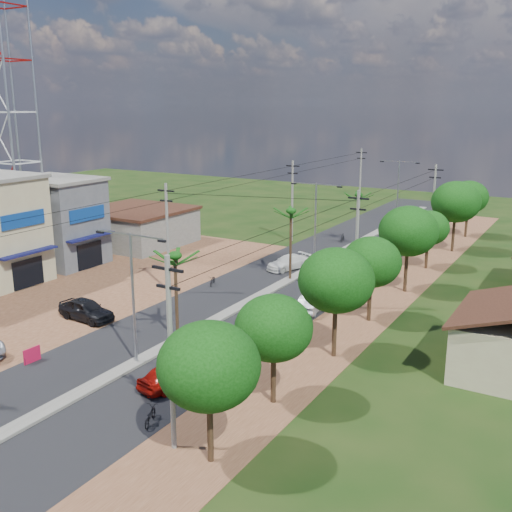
% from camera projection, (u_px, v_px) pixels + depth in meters
% --- Properties ---
extents(ground, '(160.00, 160.00, 0.00)m').
position_uv_depth(ground, '(137.00, 364.00, 35.70)').
color(ground, black).
rests_on(ground, ground).
extents(road, '(12.00, 110.00, 0.04)m').
position_uv_depth(road, '(262.00, 296.00, 48.23)').
color(road, black).
rests_on(road, ground).
extents(median, '(1.00, 90.00, 0.18)m').
position_uv_depth(median, '(279.00, 285.00, 50.72)').
color(median, '#605E56').
rests_on(median, ground).
extents(dirt_lot_west, '(18.00, 46.00, 0.04)m').
position_uv_depth(dirt_lot_west, '(64.00, 290.00, 49.73)').
color(dirt_lot_west, brown).
rests_on(dirt_lot_west, ground).
extents(dirt_shoulder_east, '(5.00, 90.00, 0.03)m').
position_uv_depth(dirt_shoulder_east, '(362.00, 314.00, 44.07)').
color(dirt_shoulder_east, brown).
rests_on(dirt_shoulder_east, ground).
extents(shophouse_grey, '(9.00, 6.40, 8.30)m').
position_uv_depth(shophouse_grey, '(57.00, 221.00, 57.13)').
color(shophouse_grey, '#474B4F').
rests_on(shophouse_grey, ground).
extents(low_shed, '(10.40, 10.40, 3.95)m').
position_uv_depth(low_shed, '(137.00, 226.00, 65.55)').
color(low_shed, '#605E56').
rests_on(low_shed, ground).
extents(telecom_tower, '(3.80, 3.80, 43.00)m').
position_uv_depth(telecom_tower, '(6.00, 59.00, 55.87)').
color(telecom_tower, gray).
rests_on(telecom_tower, ground).
extents(tree_east_a, '(4.40, 4.40, 6.37)m').
position_uv_depth(tree_east_a, '(209.00, 366.00, 24.92)').
color(tree_east_a, black).
rests_on(tree_east_a, ground).
extents(tree_east_b, '(4.00, 4.00, 5.83)m').
position_uv_depth(tree_east_b, '(274.00, 328.00, 30.12)').
color(tree_east_b, black).
rests_on(tree_east_b, ground).
extents(tree_east_c, '(4.60, 4.60, 6.83)m').
position_uv_depth(tree_east_c, '(336.00, 280.00, 35.59)').
color(tree_east_c, black).
rests_on(tree_east_c, ground).
extents(tree_east_d, '(4.20, 4.20, 6.13)m').
position_uv_depth(tree_east_d, '(371.00, 262.00, 41.72)').
color(tree_east_d, black).
rests_on(tree_east_d, ground).
extents(tree_east_e, '(4.80, 4.80, 7.14)m').
position_uv_depth(tree_east_e, '(408.00, 231.00, 48.12)').
color(tree_east_e, black).
rests_on(tree_east_e, ground).
extents(tree_east_f, '(3.80, 3.80, 5.52)m').
position_uv_depth(tree_east_f, '(429.00, 228.00, 55.29)').
color(tree_east_f, black).
rests_on(tree_east_f, ground).
extents(tree_east_g, '(5.00, 5.00, 7.38)m').
position_uv_depth(tree_east_g, '(456.00, 202.00, 61.35)').
color(tree_east_g, black).
rests_on(tree_east_g, ground).
extents(tree_east_h, '(4.40, 4.40, 6.52)m').
position_uv_depth(tree_east_h, '(469.00, 197.00, 68.33)').
color(tree_east_h, black).
rests_on(tree_east_h, ground).
extents(palm_median_near, '(2.00, 2.00, 6.15)m').
position_uv_depth(palm_median_near, '(175.00, 260.00, 37.67)').
color(palm_median_near, black).
rests_on(palm_median_near, ground).
extents(palm_median_mid, '(2.00, 2.00, 6.55)m').
position_uv_depth(palm_median_mid, '(291.00, 214.00, 50.94)').
color(palm_median_mid, black).
rests_on(palm_median_mid, ground).
extents(palm_median_far, '(2.00, 2.00, 5.85)m').
position_uv_depth(palm_median_far, '(359.00, 197.00, 64.47)').
color(palm_median_far, black).
rests_on(palm_median_far, ground).
extents(streetlight_near, '(5.10, 0.18, 8.00)m').
position_uv_depth(streetlight_near, '(133.00, 287.00, 34.51)').
color(streetlight_near, gray).
rests_on(streetlight_near, ground).
extents(streetlight_mid, '(5.10, 0.18, 8.00)m').
position_uv_depth(streetlight_mid, '(315.00, 218.00, 55.40)').
color(streetlight_mid, gray).
rests_on(streetlight_mid, ground).
extents(streetlight_far, '(5.10, 0.18, 8.00)m').
position_uv_depth(streetlight_far, '(398.00, 186.00, 76.29)').
color(streetlight_far, gray).
rests_on(streetlight_far, ground).
extents(utility_pole_w_b, '(1.60, 0.24, 9.00)m').
position_uv_depth(utility_pole_w_b, '(168.00, 236.00, 47.97)').
color(utility_pole_w_b, '#605E56').
rests_on(utility_pole_w_b, ground).
extents(utility_pole_w_c, '(1.60, 0.24, 9.00)m').
position_uv_depth(utility_pole_w_c, '(292.00, 199.00, 66.36)').
color(utility_pole_w_c, '#605E56').
rests_on(utility_pole_w_c, ground).
extents(utility_pole_w_d, '(1.60, 0.24, 9.00)m').
position_uv_depth(utility_pole_w_d, '(360.00, 179.00, 83.90)').
color(utility_pole_w_d, '#605E56').
rests_on(utility_pole_w_d, ground).
extents(utility_pole_e_a, '(1.60, 0.24, 9.00)m').
position_uv_depth(utility_pole_e_a, '(171.00, 350.00, 25.83)').
color(utility_pole_e_a, '#605E56').
rests_on(utility_pole_e_a, ground).
extents(utility_pole_e_b, '(1.60, 0.24, 9.00)m').
position_uv_depth(utility_pole_e_b, '(356.00, 247.00, 44.21)').
color(utility_pole_e_b, '#605E56').
rests_on(utility_pole_e_b, ground).
extents(utility_pole_e_c, '(1.60, 0.24, 9.00)m').
position_uv_depth(utility_pole_e_c, '(433.00, 205.00, 62.60)').
color(utility_pole_e_c, '#605E56').
rests_on(utility_pole_e_c, ground).
extents(car_red_near, '(2.37, 4.25, 1.37)m').
position_uv_depth(car_red_near, '(172.00, 375.00, 32.67)').
color(car_red_near, maroon).
rests_on(car_red_near, ground).
extents(car_silver_mid, '(1.96, 4.05, 1.28)m').
position_uv_depth(car_silver_mid, '(311.00, 303.00, 44.55)').
color(car_silver_mid, '#A0A2A8').
rests_on(car_silver_mid, ground).
extents(car_white_far, '(3.29, 4.82, 1.30)m').
position_uv_depth(car_white_far, '(288.00, 263.00, 55.72)').
color(car_white_far, silver).
rests_on(car_white_far, ground).
extents(car_parked_dark, '(4.61, 2.12, 1.53)m').
position_uv_depth(car_parked_dark, '(86.00, 310.00, 42.70)').
color(car_parked_dark, black).
rests_on(car_parked_dark, ground).
extents(moto_rider_east, '(1.13, 1.68, 0.83)m').
position_uv_depth(moto_rider_east, '(150.00, 416.00, 28.93)').
color(moto_rider_east, black).
rests_on(moto_rider_east, ground).
extents(moto_rider_west_a, '(1.16, 1.75, 0.87)m').
position_uv_depth(moto_rider_west_a, '(213.00, 281.00, 50.87)').
color(moto_rider_west_a, black).
rests_on(moto_rider_west_a, ground).
extents(moto_rider_west_b, '(0.67, 1.64, 0.95)m').
position_uv_depth(moto_rider_west_b, '(342.00, 238.00, 66.68)').
color(moto_rider_west_b, black).
rests_on(moto_rider_west_b, ground).
extents(roadside_sign, '(0.13, 1.16, 0.97)m').
position_uv_depth(roadside_sign, '(32.00, 355.00, 35.75)').
color(roadside_sign, '#A70F33').
rests_on(roadside_sign, ground).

